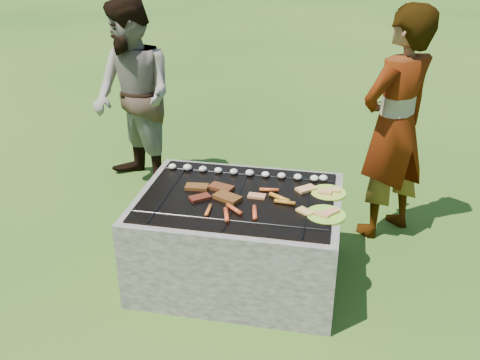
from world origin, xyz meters
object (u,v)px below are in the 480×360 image
Objects in this scene: plate_far at (328,193)px; cook at (395,126)px; fire_pit at (239,240)px; bystander at (133,97)px; plate_near at (326,215)px.

cook is (0.43, 0.65, 0.25)m from plate_far.
fire_pit is 1.77m from bystander.
plate_near is at bearing -13.59° from fire_pit.
fire_pit is 0.78× the size of bystander.
fire_pit is 1.40m from cook.
bystander is (-2.16, 0.40, -0.03)m from cook.
cook is at bearing 27.69° from bystander.
bystander is at bearing 148.76° from plate_far.
plate_far is at bearing 12.39° from cook.
plate_near is at bearing 0.28° from bystander.
bystander reaches higher than plate_near.
plate_near is 0.18× the size of bystander.
fire_pit is at bearing -4.97° from cook.
plate_far is at bearing 90.12° from plate_near.
cook is (0.99, 0.81, 0.58)m from fire_pit.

